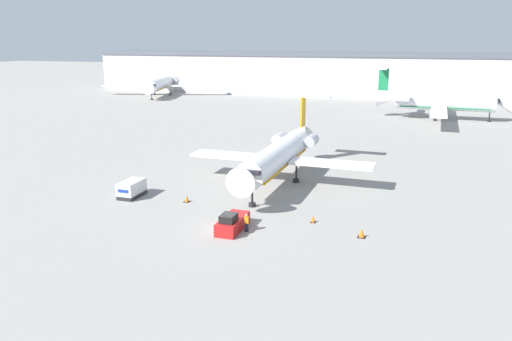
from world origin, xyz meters
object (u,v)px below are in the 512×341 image
at_px(traffic_cone_right, 313,219).
at_px(airplane_parked_far_right, 441,101).
at_px(luggage_cart, 132,189).
at_px(airplane_parked_far_left, 161,83).
at_px(worker_near_tug, 247,222).
at_px(traffic_cone_mid, 362,233).
at_px(pushback_tug, 232,223).
at_px(traffic_cone_left, 187,199).
at_px(airplane_main, 279,154).

relative_size(traffic_cone_right, airplane_parked_far_right, 0.02).
relative_size(luggage_cart, airplane_parked_far_left, 0.09).
relative_size(worker_near_tug, traffic_cone_mid, 2.11).
bearing_deg(airplane_parked_far_right, pushback_tug, -104.80).
xyz_separation_m(traffic_cone_right, airplane_parked_far_left, (-69.74, 97.90, 3.46)).
relative_size(luggage_cart, traffic_cone_right, 4.66).
xyz_separation_m(pushback_tug, worker_near_tug, (1.41, 0.02, 0.21)).
xyz_separation_m(worker_near_tug, traffic_cone_left, (-9.19, 6.27, -0.56)).
relative_size(worker_near_tug, traffic_cone_left, 2.39).
distance_m(luggage_cart, airplane_parked_far_left, 107.68).
bearing_deg(worker_near_tug, luggage_cart, 159.38).
distance_m(worker_near_tug, airplane_parked_far_right, 79.75).
bearing_deg(airplane_parked_far_left, traffic_cone_mid, -53.31).
bearing_deg(luggage_cart, worker_near_tug, -20.62).
distance_m(worker_near_tug, traffic_cone_right, 6.96).
distance_m(airplane_main, worker_near_tug, 17.26).
xyz_separation_m(airplane_main, traffic_cone_mid, (12.02, -15.07, -3.22)).
bearing_deg(pushback_tug, airplane_parked_far_left, 121.60).
bearing_deg(traffic_cone_right, airplane_parked_far_left, 125.47).
relative_size(traffic_cone_left, airplane_parked_far_left, 0.02).
bearing_deg(worker_near_tug, traffic_cone_left, 145.71).
relative_size(traffic_cone_left, airplane_parked_far_right, 0.02).
relative_size(airplane_main, traffic_cone_left, 36.18).
bearing_deg(traffic_cone_right, airplane_parked_far_right, 79.48).
distance_m(luggage_cart, traffic_cone_mid, 26.73).
bearing_deg(worker_near_tug, airplane_parked_far_left, 122.17).
bearing_deg(airplane_main, airplane_parked_far_right, 71.16).
relative_size(pushback_tug, traffic_cone_mid, 5.82).
xyz_separation_m(airplane_main, airplane_parked_far_right, (20.61, 60.41, 0.40)).
distance_m(traffic_cone_mid, airplane_parked_far_left, 125.11).
xyz_separation_m(worker_near_tug, traffic_cone_mid, (10.44, 1.91, -0.52)).
bearing_deg(pushback_tug, worker_near_tug, 1.00).
distance_m(pushback_tug, traffic_cone_right, 8.12).
xyz_separation_m(luggage_cart, traffic_cone_right, (21.42, -1.71, -0.58)).
bearing_deg(traffic_cone_mid, traffic_cone_right, 154.39).
height_order(luggage_cart, airplane_parked_far_left, airplane_parked_far_left).
height_order(airplane_main, pushback_tug, airplane_main).
bearing_deg(traffic_cone_right, traffic_cone_mid, -25.61).
bearing_deg(airplane_parked_far_left, pushback_tug, -58.40).
bearing_deg(traffic_cone_left, worker_near_tug, -34.29).
bearing_deg(traffic_cone_right, worker_near_tug, -141.78).
bearing_deg(worker_near_tug, airplane_main, 95.33).
bearing_deg(worker_near_tug, traffic_cone_mid, 10.36).
distance_m(traffic_cone_right, airplane_parked_far_right, 74.43).
xyz_separation_m(airplane_main, luggage_cart, (-14.38, -10.97, -2.68)).
height_order(pushback_tug, traffic_cone_right, pushback_tug).
xyz_separation_m(worker_near_tug, airplane_parked_far_right, (19.03, 77.38, 3.11)).
relative_size(airplane_parked_far_left, airplane_parked_far_right, 0.98).
distance_m(pushback_tug, traffic_cone_left, 10.01).
xyz_separation_m(airplane_main, worker_near_tug, (1.58, -16.97, -2.71)).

